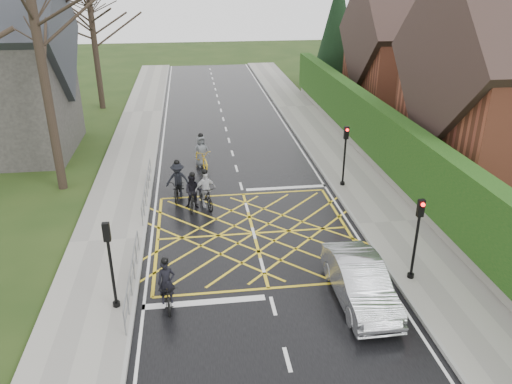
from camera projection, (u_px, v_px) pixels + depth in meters
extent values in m
plane|color=black|center=(254.00, 233.00, 21.03)|extent=(120.00, 120.00, 0.00)
cube|color=black|center=(254.00, 233.00, 21.03)|extent=(9.00, 80.00, 0.01)
cube|color=gray|center=(390.00, 223.00, 21.73)|extent=(3.00, 80.00, 0.15)
cube|color=gray|center=(108.00, 241.00, 20.28)|extent=(3.00, 80.00, 0.15)
cube|color=slate|center=(380.00, 166.00, 27.25)|extent=(0.50, 38.00, 0.70)
cube|color=#0F360E|center=(383.00, 135.00, 26.53)|extent=(0.90, 38.00, 2.80)
cube|color=brown|center=(416.00, 72.00, 37.85)|extent=(9.00, 8.00, 6.00)
cube|color=#2F201C|center=(421.00, 32.00, 36.65)|extent=(9.80, 8.80, 8.80)
cylinder|color=black|center=(334.00, 83.00, 45.58)|extent=(0.50, 0.50, 1.20)
cone|color=black|center=(337.00, 33.00, 43.77)|extent=(4.60, 4.60, 10.00)
cylinder|color=black|center=(45.00, 80.00, 23.10)|extent=(0.44, 0.44, 11.00)
cylinder|color=black|center=(59.00, 45.00, 30.00)|extent=(0.44, 0.44, 12.00)
cylinder|color=black|center=(95.00, 43.00, 37.73)|extent=(0.44, 0.44, 10.00)
cylinder|color=slate|center=(131.00, 266.00, 16.90)|extent=(0.05, 5.00, 0.05)
cylinder|color=slate|center=(132.00, 277.00, 17.08)|extent=(0.04, 5.00, 0.04)
cylinder|color=slate|center=(125.00, 326.00, 14.84)|extent=(0.04, 0.04, 1.00)
cylinder|color=slate|center=(138.00, 242.00, 19.36)|extent=(0.04, 0.04, 1.00)
cylinder|color=slate|center=(146.00, 181.00, 23.67)|extent=(0.05, 6.00, 0.05)
cylinder|color=slate|center=(147.00, 189.00, 23.86)|extent=(0.04, 6.00, 0.04)
cylinder|color=slate|center=(142.00, 219.00, 21.17)|extent=(0.04, 0.04, 1.00)
cylinder|color=slate|center=(151.00, 168.00, 26.59)|extent=(0.04, 0.04, 1.00)
cylinder|color=black|center=(344.00, 160.00, 24.83)|extent=(0.10, 0.10, 3.00)
cylinder|color=black|center=(342.00, 185.00, 25.38)|extent=(0.24, 0.24, 0.30)
cube|color=black|center=(346.00, 133.00, 24.25)|extent=(0.22, 0.16, 0.62)
sphere|color=#FF0C0C|center=(347.00, 130.00, 24.07)|extent=(0.14, 0.14, 0.14)
cylinder|color=black|center=(415.00, 244.00, 17.24)|extent=(0.10, 0.10, 3.00)
cylinder|color=black|center=(410.00, 277.00, 17.79)|extent=(0.24, 0.24, 0.30)
cube|color=black|center=(421.00, 208.00, 16.66)|extent=(0.22, 0.16, 0.62)
sphere|color=#FF0C0C|center=(423.00, 205.00, 16.48)|extent=(0.14, 0.14, 0.14)
cylinder|color=black|center=(112.00, 271.00, 15.73)|extent=(0.10, 0.10, 3.00)
cylinder|color=black|center=(117.00, 306.00, 16.29)|extent=(0.24, 0.24, 0.30)
cube|color=black|center=(106.00, 232.00, 15.16)|extent=(0.22, 0.16, 0.62)
sphere|color=#FF0C0C|center=(106.00, 225.00, 15.19)|extent=(0.14, 0.14, 0.14)
imported|color=black|center=(167.00, 292.00, 16.42)|extent=(0.88, 1.87, 0.94)
imported|color=black|center=(166.00, 282.00, 16.38)|extent=(0.63, 0.46, 1.60)
sphere|color=black|center=(165.00, 261.00, 16.04)|extent=(0.25, 0.25, 0.25)
imported|color=black|center=(193.00, 198.00, 22.99)|extent=(0.79, 1.84, 1.07)
imported|color=black|center=(193.00, 191.00, 22.97)|extent=(0.89, 0.75, 1.64)
sphere|color=black|center=(192.00, 175.00, 22.62)|extent=(0.26, 0.26, 0.26)
imported|color=black|center=(178.00, 188.00, 24.07)|extent=(0.95, 2.08, 1.05)
imported|color=black|center=(178.00, 180.00, 24.00)|extent=(1.23, 0.81, 1.79)
sphere|color=black|center=(177.00, 162.00, 23.63)|extent=(0.28, 0.28, 0.28)
imported|color=black|center=(206.00, 196.00, 23.13)|extent=(1.06, 1.94, 1.12)
imported|color=silver|center=(205.00, 189.00, 23.09)|extent=(1.09, 0.70, 1.72)
sphere|color=black|center=(205.00, 172.00, 22.73)|extent=(0.27, 0.27, 0.27)
imported|color=gold|center=(202.00, 158.00, 27.85)|extent=(1.22, 2.12, 1.05)
imported|color=#515458|center=(201.00, 151.00, 27.78)|extent=(1.00, 0.79, 1.79)
sphere|color=black|center=(201.00, 135.00, 27.41)|extent=(0.28, 0.28, 0.28)
imported|color=#A6A8AD|center=(360.00, 282.00, 16.52)|extent=(1.56, 4.42, 1.45)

